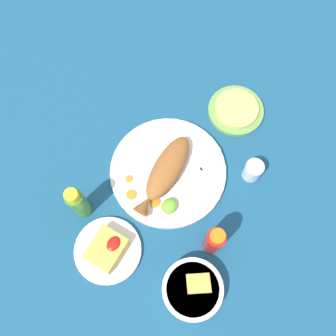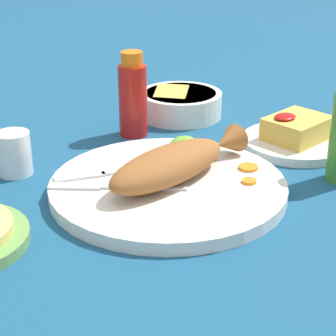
# 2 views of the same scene
# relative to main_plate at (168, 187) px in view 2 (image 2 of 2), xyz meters

# --- Properties ---
(ground_plane) EXTENTS (4.00, 4.00, 0.00)m
(ground_plane) POSITION_rel_main_plate_xyz_m (0.00, 0.00, -0.01)
(ground_plane) COLOR navy
(main_plate) EXTENTS (0.32, 0.32, 0.02)m
(main_plate) POSITION_rel_main_plate_xyz_m (0.00, 0.00, 0.00)
(main_plate) COLOR silver
(main_plate) RESTS_ON ground_plane
(fried_fish) EXTENTS (0.25, 0.08, 0.05)m
(fried_fish) POSITION_rel_main_plate_xyz_m (-0.01, -0.00, 0.03)
(fried_fish) COLOR #935628
(fried_fish) RESTS_ON main_plate
(fork_near) EXTENTS (0.14, 0.14, 0.00)m
(fork_near) POSITION_rel_main_plate_xyz_m (0.07, -0.04, 0.01)
(fork_near) COLOR silver
(fork_near) RESTS_ON main_plate
(fork_far) EXTENTS (0.17, 0.09, 0.00)m
(fork_far) POSITION_rel_main_plate_xyz_m (0.04, -0.07, 0.01)
(fork_far) COLOR silver
(fork_far) RESTS_ON main_plate
(carrot_slice_near) EXTENTS (0.02, 0.02, 0.00)m
(carrot_slice_near) POSITION_rel_main_plate_xyz_m (-0.08, 0.08, 0.01)
(carrot_slice_near) COLOR orange
(carrot_slice_near) RESTS_ON main_plate
(carrot_slice_mid) EXTENTS (0.03, 0.03, 0.00)m
(carrot_slice_mid) POSITION_rel_main_plate_xyz_m (-0.11, 0.05, 0.01)
(carrot_slice_mid) COLOR orange
(carrot_slice_mid) RESTS_ON main_plate
(carrot_slice_far) EXTENTS (0.03, 0.03, 0.00)m
(carrot_slice_far) POSITION_rel_main_plate_xyz_m (-0.10, -0.02, 0.01)
(carrot_slice_far) COLOR orange
(carrot_slice_far) RESTS_ON main_plate
(carrot_slice_extra) EXTENTS (0.02, 0.02, 0.00)m
(carrot_slice_extra) POSITION_rel_main_plate_xyz_m (-0.09, -0.05, 0.01)
(carrot_slice_extra) COLOR orange
(carrot_slice_extra) RESTS_ON main_plate
(lime_wedge_main) EXTENTS (0.05, 0.04, 0.02)m
(lime_wedge_main) POSITION_rel_main_plate_xyz_m (-0.09, -0.06, 0.02)
(lime_wedge_main) COLOR #6BB233
(lime_wedge_main) RESTS_ON main_plate
(hot_sauce_bottle_red) EXTENTS (0.05, 0.05, 0.14)m
(hot_sauce_bottle_red) POSITION_rel_main_plate_xyz_m (-0.12, -0.20, 0.06)
(hot_sauce_bottle_red) COLOR #B21914
(hot_sauce_bottle_red) RESTS_ON ground_plane
(salt_cup) EXTENTS (0.05, 0.05, 0.06)m
(salt_cup) POSITION_rel_main_plate_xyz_m (0.11, -0.20, 0.02)
(salt_cup) COLOR silver
(salt_cup) RESTS_ON ground_plane
(side_plate_fries) EXTENTS (0.18, 0.18, 0.01)m
(side_plate_fries) POSITION_rel_main_plate_xyz_m (-0.27, 0.02, -0.00)
(side_plate_fries) COLOR silver
(side_plate_fries) RESTS_ON ground_plane
(fries_pile) EXTENTS (0.10, 0.08, 0.04)m
(fries_pile) POSITION_rel_main_plate_xyz_m (-0.27, 0.02, 0.02)
(fries_pile) COLOR gold
(fries_pile) RESTS_ON side_plate_fries
(guacamole_bowl) EXTENTS (0.15, 0.15, 0.06)m
(guacamole_bowl) POSITION_rel_main_plate_xyz_m (-0.24, -0.21, 0.02)
(guacamole_bowl) COLOR white
(guacamole_bowl) RESTS_ON ground_plane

